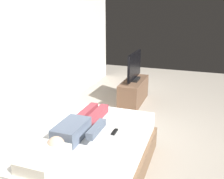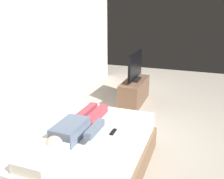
% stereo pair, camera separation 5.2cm
% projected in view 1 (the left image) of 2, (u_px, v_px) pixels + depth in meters
% --- Properties ---
extents(ground_plane, '(10.00, 10.00, 0.00)m').
position_uv_depth(ground_plane, '(118.00, 141.00, 3.81)').
color(ground_plane, '#ADA393').
extents(back_wall, '(6.40, 0.10, 2.80)m').
position_uv_depth(back_wall, '(36.00, 42.00, 4.25)').
color(back_wall, silver).
rests_on(back_wall, ground).
extents(bed, '(1.92, 1.62, 0.54)m').
position_uv_depth(bed, '(77.00, 154.00, 3.02)').
color(bed, brown).
rests_on(bed, ground).
extents(pillow, '(0.48, 0.34, 0.12)m').
position_uv_depth(pillow, '(44.00, 159.00, 2.34)').
color(pillow, silver).
rests_on(pillow, bed).
extents(person, '(1.26, 0.46, 0.18)m').
position_uv_depth(person, '(78.00, 127.00, 2.93)').
color(person, slate).
rests_on(person, bed).
extents(remote, '(0.15, 0.04, 0.02)m').
position_uv_depth(remote, '(115.00, 132.00, 2.95)').
color(remote, black).
rests_on(remote, bed).
extents(tv_stand, '(1.10, 0.40, 0.50)m').
position_uv_depth(tv_stand, '(134.00, 92.00, 5.30)').
color(tv_stand, brown).
rests_on(tv_stand, ground).
extents(tv, '(0.88, 0.20, 0.59)m').
position_uv_depth(tv, '(134.00, 67.00, 5.13)').
color(tv, black).
rests_on(tv, tv_stand).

